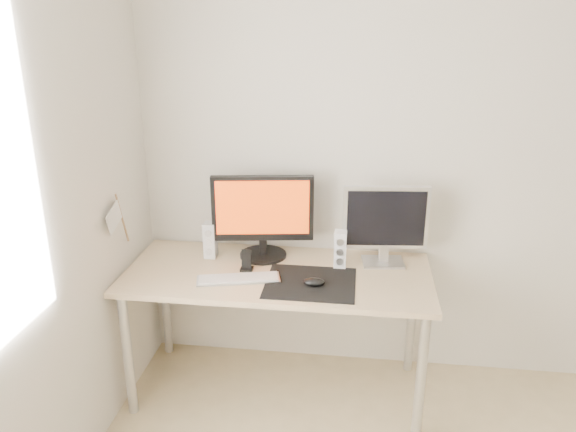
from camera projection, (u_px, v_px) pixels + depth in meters
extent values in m
plane|color=silver|center=(459.00, 164.00, 3.00)|extent=(3.50, 0.00, 3.50)
cube|color=black|center=(310.00, 283.00, 2.81)|extent=(0.45, 0.40, 0.00)
ellipsoid|color=black|center=(314.00, 282.00, 2.78)|extent=(0.11, 0.06, 0.04)
cube|color=#D1B587|center=(278.00, 274.00, 2.94)|extent=(1.60, 0.70, 0.03)
cylinder|color=silver|center=(128.00, 355.00, 2.89)|extent=(0.05, 0.05, 0.70)
cylinder|color=silver|center=(421.00, 377.00, 2.71)|extent=(0.05, 0.05, 0.70)
cylinder|color=silver|center=(165.00, 301.00, 3.43)|extent=(0.05, 0.05, 0.70)
cylinder|color=silver|center=(412.00, 317.00, 3.25)|extent=(0.05, 0.05, 0.70)
cylinder|color=black|center=(263.00, 255.00, 3.13)|extent=(0.30, 0.30, 0.02)
cylinder|color=black|center=(263.00, 243.00, 3.11)|extent=(0.05, 0.05, 0.12)
cube|color=black|center=(263.00, 208.00, 3.03)|extent=(0.55, 0.13, 0.36)
cube|color=#F3520C|center=(262.00, 208.00, 3.00)|extent=(0.49, 0.08, 0.30)
cube|color=silver|center=(383.00, 262.00, 3.04)|extent=(0.24, 0.18, 0.01)
cube|color=silver|center=(383.00, 252.00, 3.02)|extent=(0.05, 0.04, 0.10)
cube|color=silver|center=(386.00, 217.00, 2.95)|extent=(0.45, 0.09, 0.34)
cube|color=black|center=(386.00, 219.00, 2.93)|extent=(0.41, 0.05, 0.30)
cube|color=silver|center=(210.00, 240.00, 3.09)|extent=(0.06, 0.07, 0.20)
cylinder|color=#AFB0B2|center=(209.00, 252.00, 3.07)|extent=(0.04, 0.01, 0.04)
cylinder|color=silver|center=(208.00, 243.00, 3.05)|extent=(0.04, 0.01, 0.04)
cylinder|color=#AAAAAC|center=(208.00, 233.00, 3.03)|extent=(0.04, 0.01, 0.04)
cube|color=white|center=(340.00, 249.00, 2.97)|extent=(0.06, 0.07, 0.20)
cylinder|color=#ABABAE|center=(340.00, 262.00, 2.95)|extent=(0.04, 0.01, 0.04)
cylinder|color=#B1B1B3|center=(340.00, 252.00, 2.93)|extent=(0.04, 0.01, 0.04)
cylinder|color=#B9BABC|center=(340.00, 242.00, 2.91)|extent=(0.04, 0.01, 0.04)
cube|color=#B1B1B3|center=(238.00, 279.00, 2.85)|extent=(0.44, 0.22, 0.01)
cube|color=silver|center=(238.00, 278.00, 2.84)|extent=(0.41, 0.20, 0.01)
cube|color=black|center=(247.00, 269.00, 2.96)|extent=(0.07, 0.06, 0.01)
cube|color=black|center=(247.00, 259.00, 2.94)|extent=(0.05, 0.02, 0.10)
cylinder|color=#A57F54|center=(122.00, 218.00, 2.86)|extent=(0.01, 0.10, 0.29)
cube|color=white|center=(114.00, 217.00, 2.77)|extent=(0.00, 0.19, 0.15)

